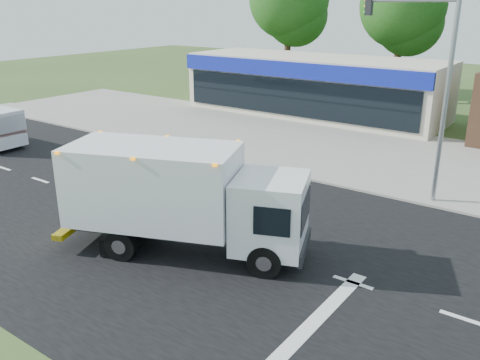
{
  "coord_description": "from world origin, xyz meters",
  "views": [
    {
      "loc": [
        7.8,
        -12.11,
        7.52
      ],
      "look_at": [
        -1.95,
        1.36,
        1.7
      ],
      "focal_mm": 38.0,
      "sensor_mm": 36.0,
      "label": 1
    }
  ],
  "objects": [
    {
      "name": "ground",
      "position": [
        0.0,
        0.0,
        0.0
      ],
      "size": [
        120.0,
        120.0,
        0.0
      ],
      "primitive_type": "plane",
      "color": "#385123",
      "rests_on": "ground"
    },
    {
      "name": "road_asphalt",
      "position": [
        0.0,
        0.0,
        0.0
      ],
      "size": [
        60.0,
        14.0,
        0.02
      ],
      "primitive_type": "cube",
      "color": "black",
      "rests_on": "ground"
    },
    {
      "name": "sidewalk",
      "position": [
        0.0,
        8.2,
        0.06
      ],
      "size": [
        60.0,
        2.4,
        0.12
      ],
      "primitive_type": "cube",
      "color": "gray",
      "rests_on": "ground"
    },
    {
      "name": "parking_apron",
      "position": [
        0.0,
        14.0,
        0.01
      ],
      "size": [
        60.0,
        9.0,
        0.02
      ],
      "primitive_type": "cube",
      "color": "gray",
      "rests_on": "ground"
    },
    {
      "name": "lane_markings",
      "position": [
        1.35,
        -1.35,
        0.02
      ],
      "size": [
        55.2,
        7.0,
        0.01
      ],
      "color": "silver",
      "rests_on": "road_asphalt"
    },
    {
      "name": "ems_box_truck",
      "position": [
        -2.3,
        -1.35,
        1.98
      ],
      "size": [
        8.07,
        5.08,
        3.43
      ],
      "rotation": [
        0.0,
        0.0,
        0.38
      ],
      "color": "black",
      "rests_on": "ground"
    },
    {
      "name": "emergency_worker",
      "position": [
        -6.83,
        -0.63,
        0.84
      ],
      "size": [
        0.67,
        0.54,
        1.69
      ],
      "rotation": [
        0.0,
        0.0,
        0.33
      ],
      "color": "#C1B680",
      "rests_on": "ground"
    },
    {
      "name": "retail_strip_mall",
      "position": [
        -9.0,
        19.93,
        2.01
      ],
      "size": [
        18.0,
        6.2,
        4.0
      ],
      "color": "beige",
      "rests_on": "ground"
    },
    {
      "name": "traffic_signal_pole",
      "position": [
        2.35,
        7.6,
        4.92
      ],
      "size": [
        3.51,
        0.25,
        8.0
      ],
      "color": "gray",
      "rests_on": "ground"
    },
    {
      "name": "background_trees",
      "position": [
        -0.85,
        28.16,
        7.38
      ],
      "size": [
        36.77,
        7.39,
        12.1
      ],
      "color": "#332114",
      "rests_on": "ground"
    }
  ]
}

